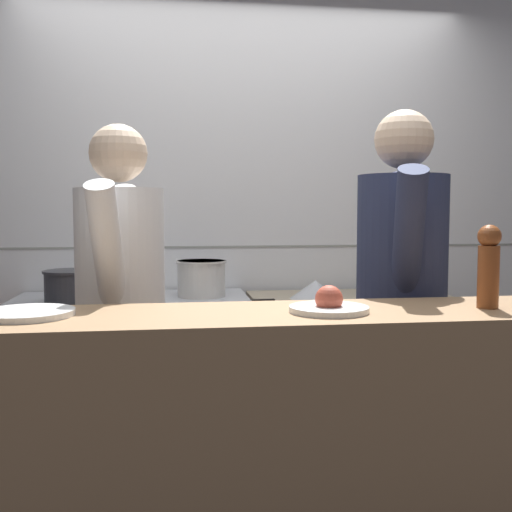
# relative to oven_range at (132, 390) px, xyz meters

# --- Properties ---
(wall_back_tiled) EXTENTS (8.00, 0.06, 2.60)m
(wall_back_tiled) POSITION_rel_oven_range_xyz_m (0.60, 0.40, 0.84)
(wall_back_tiled) COLOR white
(wall_back_tiled) RESTS_ON ground_plane
(oven_range) EXTENTS (1.18, 0.71, 0.92)m
(oven_range) POSITION_rel_oven_range_xyz_m (0.00, 0.00, 0.00)
(oven_range) COLOR maroon
(oven_range) RESTS_ON ground_plane
(prep_counter) EXTENTS (1.05, 0.65, 0.90)m
(prep_counter) POSITION_rel_oven_range_xyz_m (1.14, -0.00, -0.01)
(prep_counter) COLOR gray
(prep_counter) RESTS_ON ground_plane
(pass_counter) EXTENTS (2.90, 0.45, 1.05)m
(pass_counter) POSITION_rel_oven_range_xyz_m (0.55, -1.21, 0.06)
(pass_counter) COLOR #93704C
(pass_counter) RESTS_ON ground_plane
(stock_pot) EXTENTS (0.26, 0.26, 0.15)m
(stock_pot) POSITION_rel_oven_range_xyz_m (-0.27, -0.04, 0.54)
(stock_pot) COLOR #2D2D33
(stock_pot) RESTS_ON oven_range
(sauce_pot) EXTENTS (0.26, 0.26, 0.18)m
(sauce_pot) POSITION_rel_oven_range_xyz_m (0.35, 0.06, 0.55)
(sauce_pot) COLOR beige
(sauce_pot) RESTS_ON oven_range
(mixing_bowl_steel) EXTENTS (0.26, 0.26, 0.09)m
(mixing_bowl_steel) POSITION_rel_oven_range_xyz_m (0.93, -0.02, 0.49)
(mixing_bowl_steel) COLOR #B7BABF
(mixing_bowl_steel) RESTS_ON prep_counter
(chefs_knife) EXTENTS (0.39, 0.04, 0.02)m
(chefs_knife) POSITION_rel_oven_range_xyz_m (0.75, -0.13, 0.45)
(chefs_knife) COLOR #B7BABF
(chefs_knife) RESTS_ON prep_counter
(plated_dish_main) EXTENTS (0.27, 0.27, 0.02)m
(plated_dish_main) POSITION_rel_oven_range_xyz_m (-0.21, -1.18, 0.60)
(plated_dish_main) COLOR white
(plated_dish_main) RESTS_ON pass_counter
(plated_dish_appetiser) EXTENTS (0.24, 0.24, 0.09)m
(plated_dish_appetiser) POSITION_rel_oven_range_xyz_m (0.68, -1.24, 0.61)
(plated_dish_appetiser) COLOR white
(plated_dish_appetiser) RESTS_ON pass_counter
(pepper_mill) EXTENTS (0.07, 0.07, 0.26)m
(pepper_mill) POSITION_rel_oven_range_xyz_m (1.20, -1.23, 0.73)
(pepper_mill) COLOR brown
(pepper_mill) RESTS_ON pass_counter
(chef_head_cook) EXTENTS (0.38, 0.74, 1.68)m
(chef_head_cook) POSITION_rel_oven_range_xyz_m (0.01, -0.62, 0.48)
(chef_head_cook) COLOR black
(chef_head_cook) RESTS_ON ground_plane
(chef_sous) EXTENTS (0.44, 0.76, 1.75)m
(chef_sous) POSITION_rel_oven_range_xyz_m (1.11, -0.71, 0.51)
(chef_sous) COLOR black
(chef_sous) RESTS_ON ground_plane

